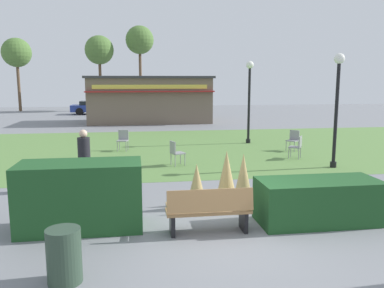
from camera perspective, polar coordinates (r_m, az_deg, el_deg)
name	(u,v)px	position (r m, az deg, el deg)	size (l,w,h in m)	color
ground_plane	(230,237)	(7.94, 5.48, -13.29)	(80.00, 80.00, 0.00)	slate
lawn_patch	(175,148)	(17.84, -2.47, -0.55)	(36.00, 12.00, 0.01)	#5B8442
park_bench	(209,210)	(7.92, 2.48, -9.59)	(1.70, 0.53, 0.95)	#9E7547
hedge_left	(81,196)	(8.41, -15.83, -7.26)	(2.47, 1.10, 1.39)	#1E4C23
hedge_right	(318,201)	(8.94, 17.84, -7.90)	(2.59, 1.10, 0.94)	#1E4C23
ornamental_grass_behind_left	(197,186)	(9.40, 0.69, -6.14)	(0.52, 0.52, 1.09)	tan
ornamental_grass_behind_right	(243,182)	(9.32, 7.43, -5.48)	(0.55, 0.55, 1.36)	tan
ornamental_grass_behind_center	(226,177)	(9.81, 5.02, -4.78)	(0.56, 0.56, 1.33)	tan
lamppost_mid	(337,96)	(14.44, 20.31, 6.51)	(0.36, 0.36, 3.94)	black
lamppost_far	(249,92)	(19.16, 8.31, 7.52)	(0.36, 0.36, 3.94)	black
trash_bin	(64,256)	(6.44, -18.06, -15.16)	(0.52, 0.52, 0.85)	#2D4233
food_kiosk	(150,99)	(29.13, -6.18, 6.51)	(8.90, 4.90, 3.33)	#6B5B4C
cafe_chair_west	(123,139)	(17.34, -9.98, 0.78)	(0.52, 0.52, 0.89)	gray
cafe_chair_east	(176,151)	(14.06, -2.40, -1.04)	(0.55, 0.55, 0.89)	gray
cafe_chair_center	(297,145)	(15.84, 15.03, -0.18)	(0.61, 0.61, 0.89)	gray
cafe_chair_north	(293,139)	(17.59, 14.49, 0.75)	(0.62, 0.62, 0.89)	gray
person_strolling	(84,159)	(11.36, -15.35, -2.13)	(0.34, 0.34, 1.69)	#23232D
parked_car_west_slot	(95,107)	(36.65, -13.90, 5.23)	(4.21, 2.08, 1.20)	navy
tree_left_bg	(17,53)	(42.60, -24.10, 11.95)	(2.80, 2.80, 7.09)	brown
tree_right_bg	(140,41)	(40.93, -7.60, 14.63)	(2.80, 2.80, 8.42)	brown
tree_center_bg	(99,51)	(40.49, -13.31, 13.05)	(2.80, 2.80, 7.36)	brown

